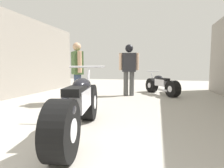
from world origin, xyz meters
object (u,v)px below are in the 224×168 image
(mechanic_with_helmet, at_px, (129,65))
(mechanic_in_blue, at_px, (77,69))
(motorcycle_black_naked, at_px, (162,85))
(motorcycle_maroon_cruiser, at_px, (78,107))

(mechanic_with_helmet, bearing_deg, mechanic_in_blue, -125.13)
(motorcycle_black_naked, bearing_deg, mechanic_in_blue, -136.34)
(mechanic_in_blue, relative_size, mechanic_with_helmet, 0.94)
(motorcycle_black_naked, height_order, mechanic_with_helmet, mechanic_with_helmet)
(motorcycle_maroon_cruiser, bearing_deg, mechanic_in_blue, 115.43)
(motorcycle_black_naked, bearing_deg, motorcycle_maroon_cruiser, -106.34)
(mechanic_with_helmet, bearing_deg, motorcycle_maroon_cruiser, -92.16)
(mechanic_in_blue, distance_m, mechanic_with_helmet, 1.93)
(mechanic_in_blue, xyz_separation_m, mechanic_with_helmet, (1.11, 1.57, 0.12))
(motorcycle_maroon_cruiser, bearing_deg, motorcycle_black_naked, 73.66)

